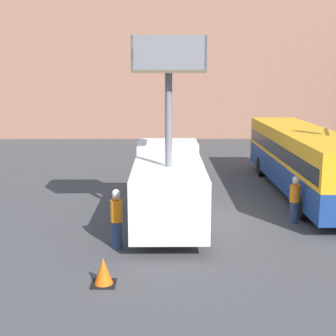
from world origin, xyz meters
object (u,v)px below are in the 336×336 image
at_px(utility_truck, 168,182).
at_px(road_worker_directing, 295,200).
at_px(traffic_cone_near_truck, 103,272).
at_px(road_worker_near_truck, 117,219).
at_px(city_bus, 303,156).

relative_size(utility_truck, road_worker_directing, 3.93).
bearing_deg(traffic_cone_near_truck, road_worker_near_truck, 87.75).
distance_m(city_bus, road_worker_directing, 4.71).
xyz_separation_m(road_worker_near_truck, road_worker_directing, (6.36, 2.53, -0.10)).
bearing_deg(road_worker_directing, city_bus, 132.59).
height_order(utility_truck, traffic_cone_near_truck, utility_truck).
height_order(road_worker_near_truck, road_worker_directing, road_worker_near_truck).
xyz_separation_m(city_bus, road_worker_directing, (-1.54, -4.36, -0.86)).
height_order(utility_truck, road_worker_directing, utility_truck).
height_order(road_worker_directing, traffic_cone_near_truck, road_worker_directing).
relative_size(city_bus, traffic_cone_near_truck, 16.95).
xyz_separation_m(city_bus, road_worker_near_truck, (-7.91, -6.89, -0.76)).
relative_size(utility_truck, road_worker_near_truck, 3.60).
bearing_deg(city_bus, traffic_cone_near_truck, 137.65).
bearing_deg(road_worker_directing, road_worker_near_truck, -96.24).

